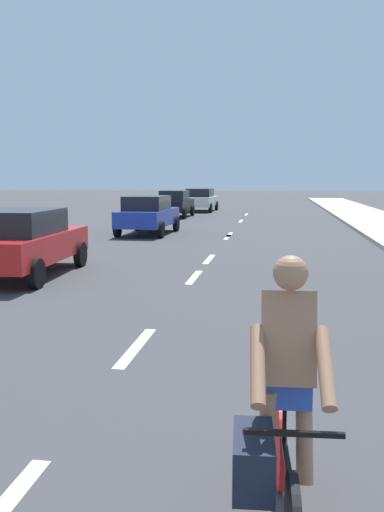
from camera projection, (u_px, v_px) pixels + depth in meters
The scene contains 13 objects.
ground_plane at pixel (223, 243), 19.72m from camera, with size 160.00×160.00×0.00m, color #38383A.
lane_stripe_2 at pixel (136, 347), 7.59m from camera, with size 0.16×1.80×0.01m, color white.
lane_stripe_3 at pixel (194, 277), 12.92m from camera, with size 0.16×1.80×0.01m, color white.
lane_stripe_4 at pixel (209, 259), 15.79m from camera, with size 0.16×1.80×0.01m, color white.
lane_stripe_5 at pixel (227, 237), 21.69m from camera, with size 0.16×1.80×0.01m, color white.
lane_stripe_6 at pixel (229, 235), 22.59m from camera, with size 0.16×1.80×0.01m, color white.
lane_stripe_7 at pixel (241, 221), 29.69m from camera, with size 0.16×1.80×0.01m, color white.
lane_stripe_8 at pixel (246, 214), 35.11m from camera, with size 0.16×1.80×0.01m, color white.
cyclist at pixel (280, 411), 3.52m from camera, with size 0.64×1.71×1.82m.
parked_car_red at pixel (21, 241), 12.98m from camera, with size 2.15×4.44×1.57m.
parked_car_blue at pixel (148, 214), 22.72m from camera, with size 2.03×4.21×1.57m.
parked_car_black at pixel (175, 203), 32.57m from camera, with size 1.87×3.88×1.57m.
parked_car_white at pixel (200, 199), 38.31m from camera, with size 2.11×4.41×1.57m.
Camera 1 is at (1.85, 0.47, 2.29)m, focal length 38.99 mm.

